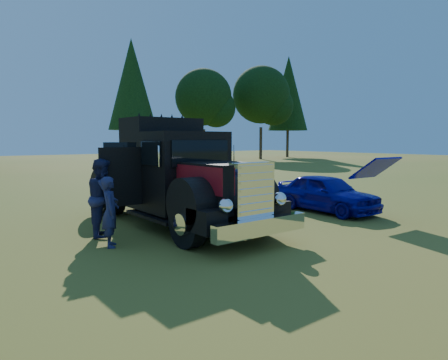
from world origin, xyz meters
TOP-DOWN VIEW (x-y plane):
  - ground at (0.00, 0.00)m, footprint 120.00×120.00m
  - diamond_t_truck at (-0.73, 1.85)m, footprint 3.38×7.16m
  - hotrod_coupe at (4.33, 0.71)m, footprint 1.66×4.07m
  - spectator_near at (-3.05, 0.93)m, footprint 0.57×0.68m
  - spectator_far at (-2.78, 2.02)m, footprint 1.04×1.15m

SIDE VIEW (x-z plane):
  - ground at x=0.00m, z-range 0.00..0.00m
  - hotrod_coupe at x=4.33m, z-range -0.31..1.58m
  - spectator_near at x=-3.05m, z-range 0.00..1.58m
  - spectator_far at x=-2.78m, z-range 0.00..1.93m
  - diamond_t_truck at x=-0.73m, z-range -0.22..2.78m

